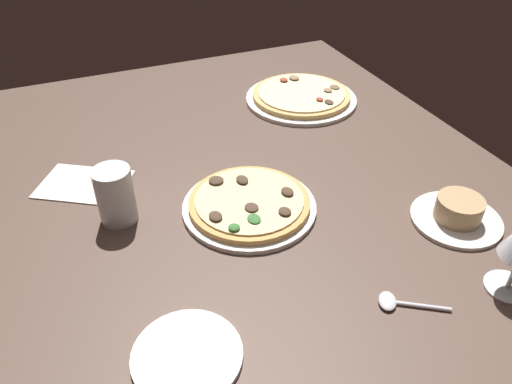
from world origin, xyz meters
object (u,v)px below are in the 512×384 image
side_plate (187,355)px  pizza_side (301,96)px  water_glass (116,199)px  ramekin_on_saucer (458,213)px  spoon (397,302)px  paper_menu (84,184)px  pizza_main (249,204)px

side_plate → pizza_side: bearing=141.8°
pizza_side → water_glass: (31.09, -54.61, 3.52)cm
pizza_side → ramekin_on_saucer: ramekin_on_saucer is taller
pizza_side → spoon: bearing=-15.1°
water_glass → spoon: (38.06, 35.99, -4.27)cm
pizza_side → spoon: (69.15, -18.62, -0.75)cm
water_glass → side_plate: bearing=5.0°
paper_menu → pizza_side: bearing=138.0°
side_plate → spoon: (3.53, 32.98, 0.01)cm
pizza_side → side_plate: pizza_side is taller
paper_menu → spoon: bearing=70.1°
ramekin_on_saucer → water_glass: bearing=-113.6°
side_plate → pizza_main: bearing=143.0°
pizza_side → water_glass: bearing=-60.4°
paper_menu → spoon: (51.98, 40.89, 0.31)cm
pizza_side → ramekin_on_saucer: 56.77cm
pizza_main → pizza_side: (-38.09, 30.83, -0.04)cm
water_glass → spoon: 52.56cm
pizza_side → side_plate: size_ratio=1.89×
pizza_main → ramekin_on_saucer: bearing=61.8°
pizza_side → water_glass: 62.94cm
pizza_main → water_glass: water_glass is taller
pizza_main → water_glass: (-7.00, -23.78, 3.48)cm
pizza_main → water_glass: size_ratio=2.36×
water_glass → paper_menu: size_ratio=0.62×
ramekin_on_saucer → side_plate: bearing=-80.8°
spoon → water_glass: bearing=-136.6°
pizza_main → paper_menu: 35.52cm
pizza_side → side_plate: (65.62, -51.60, -0.75)cm
pizza_main → ramekin_on_saucer: 39.30cm
paper_menu → water_glass: bearing=51.3°
ramekin_on_saucer → paper_menu: (-39.48, -63.32, -1.75)cm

